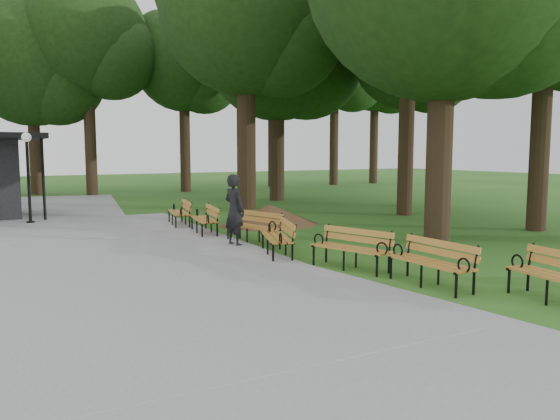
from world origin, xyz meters
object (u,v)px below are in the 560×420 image
bench_0 (558,278)px  lawn_tree_2 (246,10)px  bench_3 (277,238)px  bench_6 (179,213)px  lamp_post (27,158)px  bench_2 (350,249)px  lawn_tree_5 (409,53)px  lawn_tree_1 (409,8)px  bench_1 (430,263)px  dirt_mound (269,215)px  bench_5 (204,220)px  lawn_tree_4 (277,46)px  bench_4 (253,227)px  person (235,210)px

bench_0 → lawn_tree_2: 17.78m
bench_3 → bench_6: size_ratio=1.00×
lamp_post → bench_3: lamp_post is taller
bench_2 → lawn_tree_5: bearing=115.7°
bench_2 → lawn_tree_1: size_ratio=0.18×
bench_1 → bench_2: same height
bench_0 → bench_6: size_ratio=1.00×
bench_2 → lawn_tree_5: size_ratio=0.20×
dirt_mound → bench_5: size_ratio=1.54×
bench_2 → lawn_tree_4: lawn_tree_4 is taller
bench_5 → lawn_tree_2: size_ratio=0.16×
bench_3 → bench_4: (0.35, 1.90, 0.00)m
lawn_tree_1 → bench_1: bearing=-130.8°
person → lawn_tree_2: lawn_tree_2 is taller
dirt_mound → bench_4: bench_4 is taller
bench_0 → bench_1: 2.12m
lawn_tree_1 → lawn_tree_4: lawn_tree_4 is taller
lamp_post → bench_6: lamp_post is taller
bench_3 → lawn_tree_1: size_ratio=0.18×
lawn_tree_2 → bench_2: bearing=-106.6°
bench_1 → lawn_tree_5: bearing=138.6°
lamp_post → lawn_tree_5: 16.39m
bench_3 → bench_4: same height
dirt_mound → lawn_tree_5: 11.10m
bench_4 → lawn_tree_1: lawn_tree_1 is taller
dirt_mound → bench_4: 3.69m
bench_1 → bench_4: (-0.64, 5.89, 0.00)m
bench_6 → lawn_tree_4: 12.44m
person → dirt_mound: size_ratio=0.65×
lawn_tree_2 → bench_3: bearing=-112.9°
dirt_mound → bench_4: bearing=-126.0°
bench_3 → bench_4: 1.93m
bench_1 → bench_3: (-0.99, 3.99, 0.00)m
bench_0 → bench_4: (-1.57, 7.79, 0.00)m
bench_4 → lawn_tree_4: lawn_tree_4 is taller
bench_1 → bench_6: 10.26m
person → bench_2: bearing=179.2°
bench_0 → lawn_tree_5: lawn_tree_5 is taller
bench_5 → bench_0: bearing=22.9°
bench_2 → lawn_tree_2: size_ratio=0.16×
person → bench_6: person is taller
person → lamp_post: bearing=15.6°
bench_6 → lawn_tree_5: bearing=107.7°
bench_4 → lawn_tree_5: bearing=103.2°
lamp_post → bench_4: bearing=-56.4°
lamp_post → bench_5: (4.31, -5.11, -1.81)m
person → bench_6: (0.05, 4.45, -0.51)m
lawn_tree_1 → bench_6: bearing=170.7°
bench_1 → bench_2: size_ratio=1.00×
bench_2 → lawn_tree_1: lawn_tree_1 is taller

